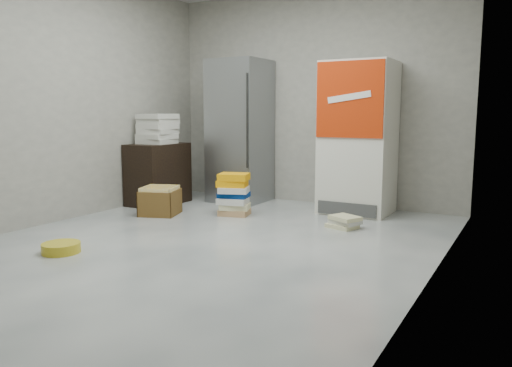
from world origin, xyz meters
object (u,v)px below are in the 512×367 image
object	(u,v)px
phonebook_stack_main	(234,194)
cardboard_box	(160,203)
wood_shelf	(158,174)
coke_cooler	(358,138)
steel_fridge	(240,132)

from	to	relation	value
phonebook_stack_main	cardboard_box	size ratio (longest dim) A/B	0.94
wood_shelf	cardboard_box	bearing A→B (deg)	-48.46
coke_cooler	wood_shelf	distance (m)	2.63
steel_fridge	wood_shelf	distance (m)	1.23
steel_fridge	phonebook_stack_main	size ratio (longest dim) A/B	3.80
coke_cooler	cardboard_box	distance (m)	2.49
steel_fridge	coke_cooler	xyz separation A→B (m)	(1.65, -0.01, -0.05)
phonebook_stack_main	coke_cooler	bearing A→B (deg)	15.39
cardboard_box	wood_shelf	bearing A→B (deg)	112.11
steel_fridge	cardboard_box	world-z (taller)	steel_fridge
steel_fridge	wood_shelf	size ratio (longest dim) A/B	2.37
coke_cooler	cardboard_box	world-z (taller)	coke_cooler
phonebook_stack_main	cardboard_box	world-z (taller)	phonebook_stack_main
steel_fridge	coke_cooler	bearing A→B (deg)	-0.18
coke_cooler	cardboard_box	size ratio (longest dim) A/B	3.40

